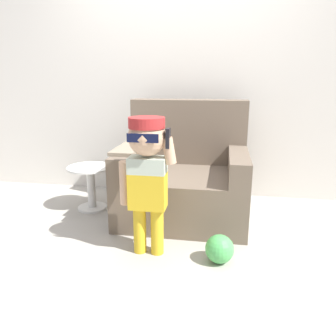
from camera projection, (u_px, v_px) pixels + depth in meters
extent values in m
plane|color=#ADA89E|center=(171.00, 213.00, 3.10)|extent=(10.00, 10.00, 0.00)
cube|color=silver|center=(181.00, 72.00, 3.38)|extent=(10.00, 0.05, 2.60)
cube|color=#6B5B4C|center=(183.00, 194.00, 2.98)|extent=(1.11, 0.95, 0.43)
cube|color=#6B5B4C|center=(189.00, 131.00, 3.20)|extent=(1.11, 0.21, 0.61)
cube|color=#6B5B4C|center=(129.00, 161.00, 2.88)|extent=(0.16, 0.74, 0.20)
cube|color=#6B5B4C|center=(239.00, 166.00, 2.73)|extent=(0.16, 0.74, 0.20)
cube|color=gray|center=(129.00, 148.00, 2.85)|extent=(0.20, 0.52, 0.03)
cylinder|color=gold|center=(140.00, 230.00, 2.37)|extent=(0.09, 0.09, 0.35)
cylinder|color=gold|center=(157.00, 231.00, 2.35)|extent=(0.09, 0.09, 0.35)
cube|color=gold|center=(148.00, 190.00, 2.28)|extent=(0.26, 0.15, 0.26)
cube|color=#B7C6B2|center=(147.00, 165.00, 2.23)|extent=(0.26, 0.15, 0.11)
sphere|color=tan|center=(147.00, 137.00, 2.18)|extent=(0.26, 0.26, 0.26)
cylinder|color=#B22828|center=(147.00, 123.00, 2.16)|extent=(0.24, 0.24, 0.07)
cube|color=#B22828|center=(151.00, 124.00, 2.28)|extent=(0.15, 0.12, 0.01)
cube|color=#0F1433|center=(143.00, 138.00, 2.07)|extent=(0.21, 0.01, 0.06)
cylinder|color=tan|center=(125.00, 183.00, 2.30)|extent=(0.07, 0.07, 0.31)
cylinder|color=tan|center=(169.00, 151.00, 2.18)|extent=(0.10, 0.07, 0.19)
cube|color=black|center=(168.00, 138.00, 2.14)|extent=(0.02, 0.07, 0.13)
cylinder|color=white|center=(93.00, 207.00, 3.22)|extent=(0.28, 0.28, 0.02)
cylinder|color=white|center=(91.00, 189.00, 3.17)|extent=(0.08, 0.08, 0.41)
cylinder|color=white|center=(90.00, 167.00, 3.11)|extent=(0.43, 0.43, 0.02)
sphere|color=#4CB256|center=(220.00, 249.00, 2.25)|extent=(0.20, 0.20, 0.20)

